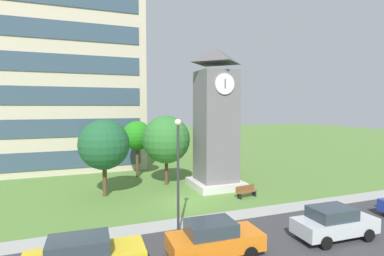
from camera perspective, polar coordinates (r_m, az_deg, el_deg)
The scene contains 12 objects.
ground_plane at distance 22.89m, azimuth -0.97°, elevation -13.55°, with size 160.00×160.00×0.00m, color #567F38.
street_asphalt at distance 15.86m, azimuth 10.03°, elevation -21.87°, with size 120.00×7.20×0.01m, color #38383A.
kerb_strip at distance 19.46m, azimuth 3.10°, elevation -16.79°, with size 120.00×1.60×0.01m, color #9E9E99.
office_building at distance 40.73m, azimuth -25.50°, elevation 14.24°, with size 20.27×14.80×28.80m.
clock_tower at distance 25.74m, azimuth 4.56°, elevation 0.51°, with size 4.11×4.11×11.83m.
park_bench at distance 23.94m, azimuth 10.22°, elevation -11.68°, with size 1.86×0.78×0.88m.
street_lamp at distance 16.25m, azimuth -2.65°, elevation -6.83°, with size 0.36×0.36×6.27m.
tree_by_building at distance 26.73m, azimuth -4.88°, elevation -2.18°, with size 4.22×4.22×6.14m.
tree_streetside at distance 24.16m, azimuth -16.27°, elevation -3.03°, with size 3.88×3.88×5.97m.
tree_near_tower at distance 30.06m, azimuth -10.35°, elevation -1.48°, with size 2.87×2.87×5.53m.
parked_car_orange at distance 14.84m, azimuth 4.17°, elevation -20.07°, with size 4.43×2.13×1.69m.
parked_car_silver at distance 18.18m, azimuth 25.22°, elevation -15.83°, with size 4.42×2.08×1.69m.
Camera 1 is at (-7.37, -20.54, 6.92)m, focal length 28.24 mm.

